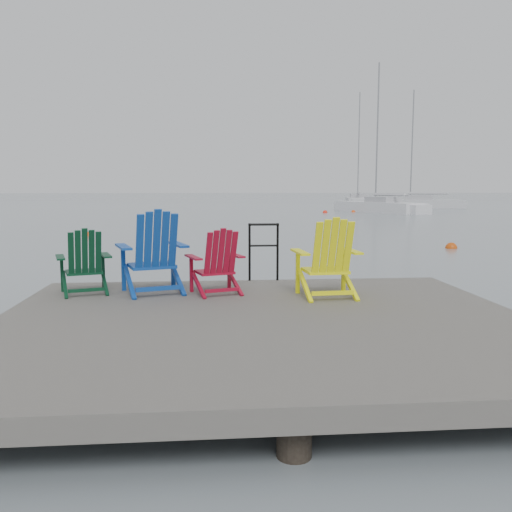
{
  "coord_description": "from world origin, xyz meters",
  "views": [
    {
      "loc": [
        -0.6,
        -5.9,
        1.95
      ],
      "look_at": [
        0.16,
        2.75,
        0.85
      ],
      "focal_mm": 38.0,
      "sensor_mm": 36.0,
      "label": 1
    }
  ],
  "objects": [
    {
      "name": "buoy_d",
      "position": [
        11.09,
        37.11,
        0.0
      ],
      "size": [
        0.32,
        0.32,
        0.32
      ],
      "primitive_type": "sphere",
      "color": "#F5490E",
      "rests_on": "ground"
    },
    {
      "name": "buoy_a",
      "position": [
        7.22,
        10.89,
        0.0
      ],
      "size": [
        0.38,
        0.38,
        0.38
      ],
      "primitive_type": "sphere",
      "color": "#C0440B",
      "rests_on": "ground"
    },
    {
      "name": "chair_red",
      "position": [
        -0.49,
        1.42,
        0.95
      ],
      "size": [
        0.84,
        0.8,
        0.89
      ],
      "rotation": [
        0.0,
        0.0,
        0.31
      ],
      "color": "maroon",
      "rests_on": "dock"
    },
    {
      "name": "sailboat_mid",
      "position": [
        17.24,
        57.85,
        0.35
      ],
      "size": [
        4.61,
        10.18,
        13.43
      ],
      "rotation": [
        0.0,
        0.0,
        -0.22
      ],
      "color": "silver",
      "rests_on": "ground"
    },
    {
      "name": "sailboat_far",
      "position": [
        19.63,
        45.91,
        0.36
      ],
      "size": [
        8.6,
        5.12,
        11.58
      ],
      "rotation": [
        0.0,
        0.0,
        1.19
      ],
      "color": "#BBBCC0",
      "rests_on": "ground"
    },
    {
      "name": "chair_green",
      "position": [
        -2.3,
        1.59,
        0.95
      ],
      "size": [
        0.83,
        0.79,
        0.89
      ],
      "rotation": [
        0.0,
        0.0,
        0.3
      ],
      "color": "#09331C",
      "rests_on": "dock"
    },
    {
      "name": "ground",
      "position": [
        0.0,
        0.0,
        0.0
      ],
      "size": [
        400.0,
        400.0,
        0.0
      ],
      "primitive_type": "plane",
      "color": "slate",
      "rests_on": "ground"
    },
    {
      "name": "dock",
      "position": [
        0.0,
        0.0,
        0.35
      ],
      "size": [
        6.0,
        5.0,
        1.4
      ],
      "color": "#32302D",
      "rests_on": "ground"
    },
    {
      "name": "buoy_c",
      "position": [
        8.55,
        36.13,
        0.0
      ],
      "size": [
        0.38,
        0.38,
        0.38
      ],
      "primitive_type": "sphere",
      "color": "red",
      "rests_on": "ground"
    },
    {
      "name": "chair_yellow",
      "position": [
        0.96,
        1.06,
        1.03
      ],
      "size": [
        0.87,
        0.81,
        1.04
      ],
      "rotation": [
        0.0,
        0.0,
        0.07
      ],
      "color": "#FEFF0E",
      "rests_on": "dock"
    },
    {
      "name": "buoy_b",
      "position": [
        -5.48,
        16.63,
        0.0
      ],
      "size": [
        0.32,
        0.32,
        0.32
      ],
      "primitive_type": "sphere",
      "color": "#EE410E",
      "rests_on": "ground"
    },
    {
      "name": "handrail",
      "position": [
        0.25,
        2.45,
        1.04
      ],
      "size": [
        0.48,
        0.04,
        0.9
      ],
      "color": "black",
      "rests_on": "dock"
    },
    {
      "name": "chair_blue",
      "position": [
        -1.36,
        1.54,
        1.07
      ],
      "size": [
        1.06,
        1.01,
        1.13
      ],
      "rotation": [
        0.0,
        0.0,
        0.3
      ],
      "color": "#0E3D98",
      "rests_on": "dock"
    },
    {
      "name": "sailboat_near",
      "position": [
        13.17,
        36.93,
        0.36
      ],
      "size": [
        5.43,
        8.99,
        12.08
      ],
      "rotation": [
        0.0,
        0.0,
        0.39
      ],
      "color": "silver",
      "rests_on": "ground"
    }
  ]
}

